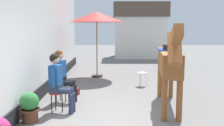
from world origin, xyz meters
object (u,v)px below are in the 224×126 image
at_px(flower_planter_middle, 30,106).
at_px(cafe_parasol, 97,17).
at_px(spare_stool_white, 143,74).
at_px(saddled_horse_center, 170,62).
at_px(seated_visitor_near, 59,80).
at_px(satchel_bag, 75,91).
at_px(seated_visitor_far, 62,73).

distance_m(flower_planter_middle, cafe_parasol, 5.53).
bearing_deg(spare_stool_white, saddled_horse_center, -82.11).
height_order(seated_visitor_near, satchel_bag, seated_visitor_near).
bearing_deg(seated_visitor_near, flower_planter_middle, -127.79).
bearing_deg(cafe_parasol, flower_planter_middle, -102.75).
xyz_separation_m(seated_visitor_far, saddled_horse_center, (2.69, -0.61, 0.38)).
height_order(cafe_parasol, spare_stool_white, cafe_parasol).
bearing_deg(saddled_horse_center, satchel_bag, 151.36).
xyz_separation_m(cafe_parasol, satchel_bag, (-0.51, -2.78, -2.26)).
bearing_deg(cafe_parasol, seated_visitor_near, -98.36).
relative_size(flower_planter_middle, spare_stool_white, 1.39).
xyz_separation_m(seated_visitor_far, spare_stool_white, (2.35, 1.89, -0.38)).
bearing_deg(satchel_bag, seated_visitor_far, -87.97).
xyz_separation_m(seated_visitor_near, saddled_horse_center, (2.62, 0.25, 0.38)).
bearing_deg(saddled_horse_center, seated_visitor_far, 167.28).
distance_m(saddled_horse_center, spare_stool_white, 2.64).
xyz_separation_m(saddled_horse_center, cafe_parasol, (-1.98, 4.14, 1.20)).
relative_size(cafe_parasol, satchel_bag, 9.21).
distance_m(seated_visitor_near, saddled_horse_center, 2.66).
bearing_deg(saddled_horse_center, spare_stool_white, 97.89).
xyz_separation_m(seated_visitor_far, cafe_parasol, (0.72, 3.53, 1.59)).
distance_m(spare_stool_white, satchel_bag, 2.44).
height_order(saddled_horse_center, satchel_bag, saddled_horse_center).
bearing_deg(spare_stool_white, cafe_parasol, 134.85).
bearing_deg(seated_visitor_far, seated_visitor_near, -85.12).
relative_size(seated_visitor_near, spare_stool_white, 3.02).
height_order(seated_visitor_near, seated_visitor_far, same).
distance_m(saddled_horse_center, cafe_parasol, 4.74).
bearing_deg(flower_planter_middle, cafe_parasol, 77.25).
xyz_separation_m(seated_visitor_near, cafe_parasol, (0.65, 4.39, 1.59)).
distance_m(seated_visitor_near, seated_visitor_far, 0.86).
bearing_deg(flower_planter_middle, seated_visitor_far, 74.33).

